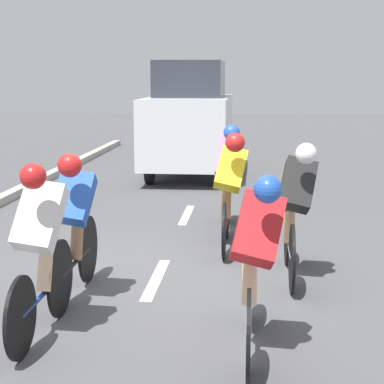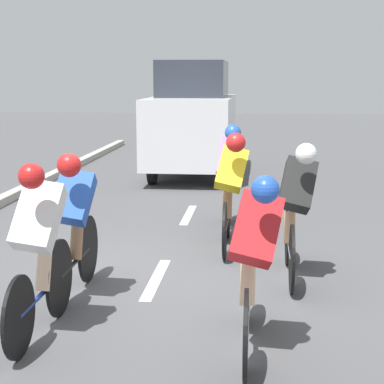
{
  "view_description": "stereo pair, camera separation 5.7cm",
  "coord_description": "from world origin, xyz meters",
  "px_view_note": "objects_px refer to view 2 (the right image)",
  "views": [
    {
      "loc": [
        -0.99,
        6.57,
        2.14
      ],
      "look_at": [
        -0.38,
        0.09,
        0.95
      ],
      "focal_mm": 60.0,
      "sensor_mm": 36.0,
      "label": 1
    },
    {
      "loc": [
        -1.05,
        6.56,
        2.14
      ],
      "look_at": [
        -0.38,
        0.09,
        0.95
      ],
      "focal_mm": 60.0,
      "sensor_mm": 36.0,
      "label": 2
    }
  ],
  "objects_px": {
    "cyclist_pink": "(229,176)",
    "cyclist_white": "(39,245)",
    "cyclist_black": "(295,209)",
    "cyclist_blue": "(74,223)",
    "cyclist_yellow": "(230,187)",
    "support_car": "(193,120)",
    "cyclist_red": "(253,260)"
  },
  "relations": [
    {
      "from": "cyclist_yellow",
      "to": "cyclist_pink",
      "type": "height_order",
      "value": "cyclist_pink"
    },
    {
      "from": "cyclist_black",
      "to": "support_car",
      "type": "xyz_separation_m",
      "value": [
        1.79,
        -7.1,
        0.43
      ]
    },
    {
      "from": "cyclist_blue",
      "to": "cyclist_white",
      "type": "xyz_separation_m",
      "value": [
        0.04,
        0.86,
        0.02
      ]
    },
    {
      "from": "cyclist_blue",
      "to": "support_car",
      "type": "bearing_deg",
      "value": -92.35
    },
    {
      "from": "cyclist_red",
      "to": "cyclist_yellow",
      "type": "xyz_separation_m",
      "value": [
        0.31,
        -3.03,
        0.03
      ]
    },
    {
      "from": "cyclist_yellow",
      "to": "cyclist_black",
      "type": "bearing_deg",
      "value": 122.46
    },
    {
      "from": "cyclist_red",
      "to": "cyclist_black",
      "type": "height_order",
      "value": "cyclist_black"
    },
    {
      "from": "cyclist_black",
      "to": "cyclist_yellow",
      "type": "distance_m",
      "value": 1.35
    },
    {
      "from": "cyclist_black",
      "to": "cyclist_blue",
      "type": "height_order",
      "value": "cyclist_black"
    },
    {
      "from": "cyclist_pink",
      "to": "cyclist_white",
      "type": "height_order",
      "value": "cyclist_pink"
    },
    {
      "from": "support_car",
      "to": "cyclist_blue",
      "type": "bearing_deg",
      "value": 87.65
    },
    {
      "from": "cyclist_yellow",
      "to": "cyclist_pink",
      "type": "distance_m",
      "value": 0.87
    },
    {
      "from": "cyclist_red",
      "to": "cyclist_pink",
      "type": "bearing_deg",
      "value": -84.83
    },
    {
      "from": "cyclist_yellow",
      "to": "cyclist_white",
      "type": "height_order",
      "value": "cyclist_white"
    },
    {
      "from": "cyclist_red",
      "to": "support_car",
      "type": "height_order",
      "value": "support_car"
    },
    {
      "from": "cyclist_red",
      "to": "cyclist_blue",
      "type": "height_order",
      "value": "cyclist_blue"
    },
    {
      "from": "cyclist_black",
      "to": "cyclist_yellow",
      "type": "xyz_separation_m",
      "value": [
        0.72,
        -1.14,
        0.01
      ]
    },
    {
      "from": "cyclist_black",
      "to": "cyclist_red",
      "type": "bearing_deg",
      "value": 77.53
    },
    {
      "from": "cyclist_yellow",
      "to": "cyclist_pink",
      "type": "relative_size",
      "value": 1.01
    },
    {
      "from": "cyclist_yellow",
      "to": "support_car",
      "type": "distance_m",
      "value": 6.07
    },
    {
      "from": "support_car",
      "to": "cyclist_yellow",
      "type": "bearing_deg",
      "value": 100.15
    },
    {
      "from": "cyclist_black",
      "to": "cyclist_blue",
      "type": "xyz_separation_m",
      "value": [
        2.12,
        0.84,
        -0.01
      ]
    },
    {
      "from": "cyclist_red",
      "to": "cyclist_pink",
      "type": "distance_m",
      "value": 3.91
    },
    {
      "from": "cyclist_black",
      "to": "cyclist_white",
      "type": "distance_m",
      "value": 2.75
    },
    {
      "from": "cyclist_black",
      "to": "cyclist_yellow",
      "type": "height_order",
      "value": "cyclist_black"
    },
    {
      "from": "cyclist_white",
      "to": "support_car",
      "type": "bearing_deg",
      "value": -92.38
    },
    {
      "from": "cyclist_blue",
      "to": "support_car",
      "type": "distance_m",
      "value": 7.96
    },
    {
      "from": "cyclist_black",
      "to": "cyclist_pink",
      "type": "xyz_separation_m",
      "value": [
        0.77,
        -2.01,
        0.01
      ]
    },
    {
      "from": "cyclist_black",
      "to": "cyclist_blue",
      "type": "bearing_deg",
      "value": 21.66
    },
    {
      "from": "cyclist_red",
      "to": "cyclist_yellow",
      "type": "distance_m",
      "value": 3.04
    },
    {
      "from": "cyclist_red",
      "to": "cyclist_pink",
      "type": "height_order",
      "value": "cyclist_pink"
    },
    {
      "from": "cyclist_black",
      "to": "support_car",
      "type": "bearing_deg",
      "value": -75.84
    }
  ]
}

